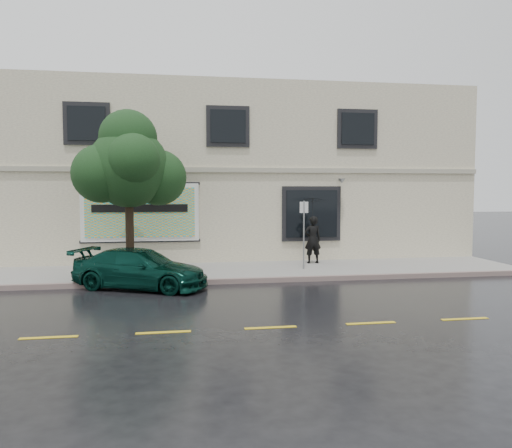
{
  "coord_description": "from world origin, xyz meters",
  "views": [
    {
      "loc": [
        -1.92,
        -13.54,
        2.89
      ],
      "look_at": [
        0.61,
        2.2,
        1.77
      ],
      "focal_mm": 35.0,
      "sensor_mm": 36.0,
      "label": 1
    }
  ],
  "objects": [
    {
      "name": "street_tree",
      "position": [
        -3.38,
        2.61,
        3.54
      ],
      "size": [
        2.51,
        2.51,
        4.67
      ],
      "color": "black",
      "rests_on": "sidewalk"
    },
    {
      "name": "fire_hydrant",
      "position": [
        -4.03,
        2.3,
        0.48
      ],
      "size": [
        0.28,
        0.26,
        0.69
      ],
      "rotation": [
        0.0,
        0.0,
        -0.19
      ],
      "color": "white",
      "rests_on": "sidewalk"
    },
    {
      "name": "curb",
      "position": [
        0.0,
        1.5,
        0.07
      ],
      "size": [
        20.0,
        0.18,
        0.16
      ],
      "primitive_type": "cube",
      "color": "slate",
      "rests_on": "ground"
    },
    {
      "name": "pedestrian",
      "position": [
        3.05,
        4.22,
        1.02
      ],
      "size": [
        0.66,
        0.45,
        1.75
      ],
      "primitive_type": "imported",
      "rotation": [
        0.0,
        0.0,
        3.19
      ],
      "color": "black",
      "rests_on": "sidewalk"
    },
    {
      "name": "road_marking",
      "position": [
        0.0,
        -3.5,
        0.01
      ],
      "size": [
        19.0,
        0.12,
        0.01
      ],
      "primitive_type": "cube",
      "color": "gold",
      "rests_on": "ground"
    },
    {
      "name": "building",
      "position": [
        0.0,
        9.0,
        3.5
      ],
      "size": [
        20.0,
        8.12,
        7.0
      ],
      "color": "beige",
      "rests_on": "ground"
    },
    {
      "name": "umbrella",
      "position": [
        3.05,
        4.22,
        2.29
      ],
      "size": [
        1.25,
        1.25,
        0.77
      ],
      "primitive_type": "imported",
      "rotation": [
        0.0,
        0.0,
        -0.23
      ],
      "color": "black",
      "rests_on": "pedestrian"
    },
    {
      "name": "sign_pole",
      "position": [
        2.38,
        2.94,
        1.58
      ],
      "size": [
        0.29,
        0.05,
        2.35
      ],
      "rotation": [
        0.0,
        0.0,
        -0.07
      ],
      "color": "gray",
      "rests_on": "sidewalk"
    },
    {
      "name": "billboard",
      "position": [
        -3.2,
        4.92,
        2.05
      ],
      "size": [
        4.3,
        0.16,
        2.2
      ],
      "color": "white",
      "rests_on": "ground"
    },
    {
      "name": "sidewalk",
      "position": [
        0.0,
        3.25,
        0.07
      ],
      "size": [
        20.0,
        3.5,
        0.15
      ],
      "primitive_type": "cube",
      "color": "gray",
      "rests_on": "ground"
    },
    {
      "name": "ground",
      "position": [
        0.0,
        0.0,
        0.0
      ],
      "size": [
        90.0,
        90.0,
        0.0
      ],
      "primitive_type": "plane",
      "color": "black",
      "rests_on": "ground"
    },
    {
      "name": "car",
      "position": [
        -2.96,
        1.17,
        0.58
      ],
      "size": [
        4.34,
        3.23,
        1.16
      ],
      "primitive_type": "imported",
      "rotation": [
        0.0,
        0.0,
        1.15
      ],
      "color": "#072C23",
      "rests_on": "ground"
    }
  ]
}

